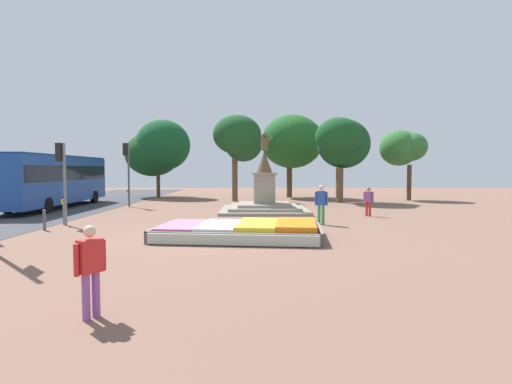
# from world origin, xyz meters

# --- Properties ---
(ground_plane) EXTENTS (78.28, 78.28, 0.00)m
(ground_plane) POSITION_xyz_m (0.00, 0.00, 0.00)
(ground_plane) COLOR brown
(flower_planter) EXTENTS (6.14, 3.78, 0.61)m
(flower_planter) POSITION_xyz_m (1.35, -0.21, 0.26)
(flower_planter) COLOR #38281C
(flower_planter) RESTS_ON ground_plane
(statue_monument) EXTENTS (5.02, 5.02, 4.63)m
(statue_monument) POSITION_xyz_m (2.35, 8.88, 0.75)
(statue_monument) COLOR gray
(statue_monument) RESTS_ON ground_plane
(traffic_light_mid_block) EXTENTS (0.41, 0.29, 3.62)m
(traffic_light_mid_block) POSITION_xyz_m (-6.64, 3.09, 2.49)
(traffic_light_mid_block) COLOR slate
(traffic_light_mid_block) RESTS_ON ground_plane
(traffic_light_far_corner) EXTENTS (0.42, 0.30, 4.18)m
(traffic_light_far_corner) POSITION_xyz_m (-6.58, 11.73, 2.85)
(traffic_light_far_corner) COLOR #4C5156
(traffic_light_far_corner) RESTS_ON ground_plane
(city_bus) EXTENTS (2.59, 11.40, 3.35)m
(city_bus) POSITION_xyz_m (-11.00, 10.97, 1.92)
(city_bus) COLOR #1E4799
(city_bus) RESTS_ON ground_plane
(pedestrian_with_handbag) EXTENTS (0.40, 0.48, 1.56)m
(pedestrian_with_handbag) POSITION_xyz_m (-0.87, -7.92, 0.89)
(pedestrian_with_handbag) COLOR #8C4C99
(pedestrian_with_handbag) RESTS_ON ground_plane
(pedestrian_near_planter) EXTENTS (0.56, 0.30, 1.77)m
(pedestrian_near_planter) POSITION_xyz_m (4.76, 3.30, 1.03)
(pedestrian_near_planter) COLOR #338C4C
(pedestrian_near_planter) RESTS_ON ground_plane
(pedestrian_crossing_plaza) EXTENTS (0.47, 0.41, 1.54)m
(pedestrian_crossing_plaza) POSITION_xyz_m (7.77, 6.51, 0.88)
(pedestrian_crossing_plaza) COLOR red
(pedestrian_crossing_plaza) RESTS_ON ground_plane
(kerb_bollard_mid_b) EXTENTS (0.13, 0.13, 0.87)m
(kerb_bollard_mid_b) POSITION_xyz_m (-6.70, 1.62, 0.45)
(kerb_bollard_mid_b) COLOR #4C5156
(kerb_bollard_mid_b) RESTS_ON ground_plane
(kerb_bollard_north) EXTENTS (0.12, 0.12, 0.95)m
(kerb_bollard_north) POSITION_xyz_m (-6.69, 3.27, 0.49)
(kerb_bollard_north) COLOR slate
(kerb_bollard_north) RESTS_ON ground_plane
(park_tree_far_left) EXTENTS (3.80, 3.81, 6.58)m
(park_tree_far_left) POSITION_xyz_m (0.59, 16.35, 4.86)
(park_tree_far_left) COLOR brown
(park_tree_far_left) RESTS_ON ground_plane
(park_tree_behind_statue) EXTENTS (3.69, 3.14, 5.63)m
(park_tree_behind_statue) POSITION_xyz_m (13.73, 17.83, 4.21)
(park_tree_behind_statue) COLOR #4C3823
(park_tree_behind_statue) RESTS_ON ground_plane
(park_tree_far_right) EXTENTS (4.29, 4.28, 6.25)m
(park_tree_far_right) POSITION_xyz_m (8.27, 15.45, 4.53)
(park_tree_far_right) COLOR brown
(park_tree_far_right) RESTS_ON ground_plane
(park_tree_street_side) EXTENTS (5.41, 5.09, 7.24)m
(park_tree_street_side) POSITION_xyz_m (4.85, 20.76, 4.98)
(park_tree_street_side) COLOR #4C3823
(park_tree_street_side) RESTS_ON ground_plane
(park_tree_mid_canopy) EXTENTS (5.83, 5.52, 6.76)m
(park_tree_mid_canopy) POSITION_xyz_m (-6.87, 20.85, 4.18)
(park_tree_mid_canopy) COLOR #4C3823
(park_tree_mid_canopy) RESTS_ON ground_plane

